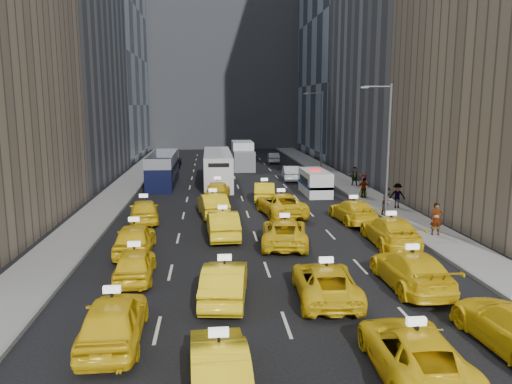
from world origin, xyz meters
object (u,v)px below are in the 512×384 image
(box_truck, at_px, (243,156))
(taxi_2, at_px, (414,352))
(nypd_van, at_px, (315,183))
(city_bus, at_px, (218,168))
(taxi_1, at_px, (219,365))
(pedestrian_0, at_px, (436,219))
(double_decker, at_px, (163,170))
(taxi_0, at_px, (113,320))

(box_truck, bearing_deg, taxi_2, -93.06)
(nypd_van, relative_size, box_truck, 0.73)
(nypd_van, relative_size, city_bus, 0.43)
(taxi_1, bearing_deg, box_truck, -97.20)
(box_truck, bearing_deg, pedestrian_0, -79.50)
(taxi_2, relative_size, nypd_van, 0.95)
(nypd_van, distance_m, double_decker, 14.87)
(box_truck, bearing_deg, city_bus, -110.93)
(double_decker, bearing_deg, pedestrian_0, -47.12)
(nypd_van, distance_m, box_truck, 18.45)
(nypd_van, xyz_separation_m, box_truck, (-5.04, 17.74, 0.59))
(taxi_2, distance_m, nypd_van, 29.19)
(taxi_2, bearing_deg, taxi_1, 4.68)
(taxi_0, distance_m, taxi_2, 9.32)
(taxi_1, distance_m, city_bus, 35.53)
(nypd_van, bearing_deg, city_bus, 138.05)
(nypd_van, bearing_deg, taxi_0, -119.55)
(taxi_1, height_order, pedestrian_0, pedestrian_0)
(taxi_0, xyz_separation_m, taxi_1, (3.34, -2.98, -0.09))
(taxi_0, bearing_deg, double_decker, -89.39)
(pedestrian_0, bearing_deg, taxi_2, -109.16)
(nypd_van, height_order, city_bus, city_bus)
(taxi_2, height_order, pedestrian_0, pedestrian_0)
(city_bus, bearing_deg, taxi_0, -90.66)
(city_bus, relative_size, box_truck, 1.70)
(taxi_0, distance_m, pedestrian_0, 19.99)
(taxi_1, relative_size, city_bus, 0.35)
(taxi_1, bearing_deg, double_decker, -85.13)
(taxi_1, height_order, city_bus, city_bus)
(pedestrian_0, bearing_deg, taxi_0, -136.53)
(double_decker, bearing_deg, nypd_van, -22.09)
(taxi_1, xyz_separation_m, city_bus, (0.58, 35.52, 0.84))
(taxi_2, height_order, box_truck, box_truck)
(box_truck, relative_size, pedestrian_0, 3.82)
(nypd_van, height_order, double_decker, double_decker)
(double_decker, relative_size, box_truck, 1.44)
(pedestrian_0, bearing_deg, nypd_van, 113.37)
(double_decker, bearing_deg, box_truck, 56.53)
(taxi_1, distance_m, pedestrian_0, 19.50)
(double_decker, height_order, box_truck, box_truck)
(taxi_0, bearing_deg, taxi_1, 136.60)
(double_decker, bearing_deg, taxi_1, -79.72)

